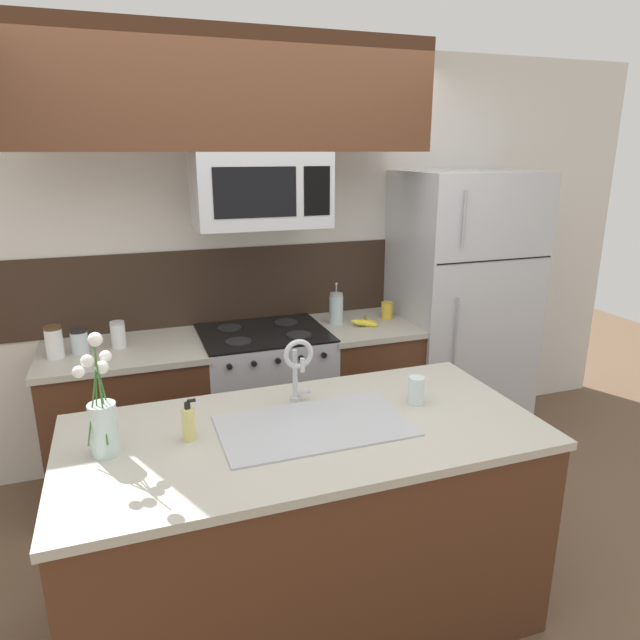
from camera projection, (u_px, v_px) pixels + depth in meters
name	position (u px, v px, depth m)	size (l,w,h in m)	color
ground_plane	(312.00, 555.00, 2.91)	(10.00, 10.00, 0.00)	brown
rear_partition	(292.00, 257.00, 3.79)	(5.20, 0.10, 2.60)	silver
splash_band	(250.00, 284.00, 3.68)	(3.08, 0.01, 0.48)	#332319
back_counter_left	(130.00, 422.00, 3.33)	(0.90, 0.65, 0.91)	#4C2B19
back_counter_right	(363.00, 388.00, 3.80)	(0.60, 0.65, 0.91)	#4C2B19
stove_range	(266.00, 401.00, 3.59)	(0.76, 0.64, 0.93)	#B7BABF
microwave	(260.00, 190.00, 3.20)	(0.74, 0.40, 0.41)	#B7BABF
upper_cabinet_band	(231.00, 92.00, 2.98)	(2.21, 0.34, 0.60)	#4C2B19
refrigerator	(458.00, 310.00, 3.91)	(0.85, 0.74, 1.85)	#B7BABF
storage_jar_tall	(54.00, 342.00, 3.04)	(0.09, 0.09, 0.18)	silver
storage_jar_medium	(79.00, 341.00, 3.11)	(0.09, 0.09, 0.13)	silver
storage_jar_short	(118.00, 334.00, 3.21)	(0.08, 0.08, 0.15)	silver
banana_bunch	(365.00, 323.00, 3.61)	(0.19, 0.12, 0.08)	yellow
french_press	(336.00, 308.00, 3.64)	(0.09, 0.09, 0.27)	silver
coffee_tin	(387.00, 310.00, 3.76)	(0.08, 0.08, 0.11)	gold
island_counter	(306.00, 525.00, 2.41)	(1.89, 0.91, 0.91)	#4C2B19
kitchen_sink	(314.00, 442.00, 2.32)	(0.76, 0.44, 0.16)	#ADAFB5
sink_faucet	(298.00, 362.00, 2.44)	(0.14, 0.14, 0.31)	#B7BABF
dish_soap_bottle	(189.00, 423.00, 2.18)	(0.06, 0.05, 0.16)	#DBCC75
drinking_glass	(416.00, 390.00, 2.49)	(0.07, 0.07, 0.12)	silver
flower_vase	(103.00, 421.00, 2.05)	(0.13, 0.16, 0.48)	silver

